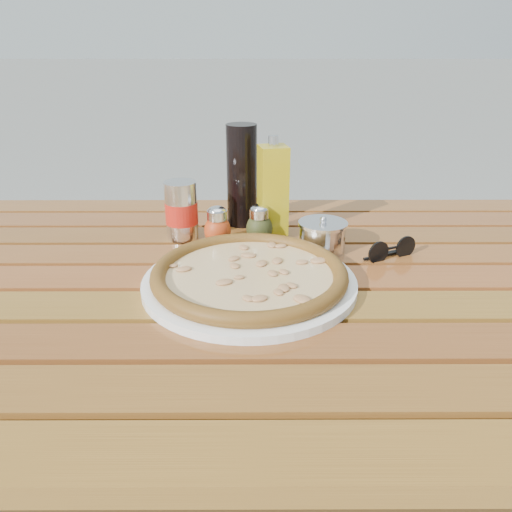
{
  "coord_description": "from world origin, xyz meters",
  "views": [
    {
      "loc": [
        -0.0,
        -0.79,
        1.14
      ],
      "look_at": [
        0.0,
        0.02,
        0.78
      ],
      "focal_mm": 35.0,
      "sensor_mm": 36.0,
      "label": 1
    }
  ],
  "objects_px": {
    "sunglasses": "(391,250)",
    "pepper_shaker": "(217,227)",
    "pizza": "(249,274)",
    "oregano_shaker": "(259,225)",
    "plate": "(249,282)",
    "dark_bottle": "(242,176)",
    "parmesan_tin": "(322,236)",
    "olive_oil_cruet": "(273,192)",
    "table": "(256,313)",
    "soda_can": "(182,211)"
  },
  "relations": [
    {
      "from": "pizza",
      "to": "oregano_shaker",
      "type": "relative_size",
      "value": 5.1
    },
    {
      "from": "table",
      "to": "plate",
      "type": "xyz_separation_m",
      "value": [
        -0.01,
        -0.04,
        0.08
      ]
    },
    {
      "from": "table",
      "to": "pepper_shaker",
      "type": "xyz_separation_m",
      "value": [
        -0.08,
        0.15,
        0.11
      ]
    },
    {
      "from": "dark_bottle",
      "to": "soda_can",
      "type": "relative_size",
      "value": 1.83
    },
    {
      "from": "oregano_shaker",
      "to": "pepper_shaker",
      "type": "bearing_deg",
      "value": -171.85
    },
    {
      "from": "plate",
      "to": "dark_bottle",
      "type": "height_order",
      "value": "dark_bottle"
    },
    {
      "from": "parmesan_tin",
      "to": "soda_can",
      "type": "bearing_deg",
      "value": 166.15
    },
    {
      "from": "dark_bottle",
      "to": "sunglasses",
      "type": "distance_m",
      "value": 0.36
    },
    {
      "from": "parmesan_tin",
      "to": "sunglasses",
      "type": "bearing_deg",
      "value": -16.66
    },
    {
      "from": "oregano_shaker",
      "to": "parmesan_tin",
      "type": "height_order",
      "value": "oregano_shaker"
    },
    {
      "from": "soda_can",
      "to": "plate",
      "type": "bearing_deg",
      "value": -57.7
    },
    {
      "from": "soda_can",
      "to": "parmesan_tin",
      "type": "relative_size",
      "value": 1.25
    },
    {
      "from": "table",
      "to": "olive_oil_cruet",
      "type": "bearing_deg",
      "value": 79.87
    },
    {
      "from": "pizza",
      "to": "oregano_shaker",
      "type": "distance_m",
      "value": 0.2
    },
    {
      "from": "pepper_shaker",
      "to": "parmesan_tin",
      "type": "distance_m",
      "value": 0.21
    },
    {
      "from": "pizza",
      "to": "parmesan_tin",
      "type": "xyz_separation_m",
      "value": [
        0.14,
        0.15,
        0.01
      ]
    },
    {
      "from": "pizza",
      "to": "dark_bottle",
      "type": "height_order",
      "value": "dark_bottle"
    },
    {
      "from": "table",
      "to": "parmesan_tin",
      "type": "relative_size",
      "value": 14.58
    },
    {
      "from": "table",
      "to": "soda_can",
      "type": "distance_m",
      "value": 0.28
    },
    {
      "from": "table",
      "to": "pizza",
      "type": "relative_size",
      "value": 3.35
    },
    {
      "from": "table",
      "to": "dark_bottle",
      "type": "distance_m",
      "value": 0.33
    },
    {
      "from": "dark_bottle",
      "to": "parmesan_tin",
      "type": "height_order",
      "value": "dark_bottle"
    },
    {
      "from": "soda_can",
      "to": "pepper_shaker",
      "type": "bearing_deg",
      "value": -26.79
    },
    {
      "from": "olive_oil_cruet",
      "to": "parmesan_tin",
      "type": "bearing_deg",
      "value": -40.05
    },
    {
      "from": "parmesan_tin",
      "to": "sunglasses",
      "type": "height_order",
      "value": "parmesan_tin"
    },
    {
      "from": "olive_oil_cruet",
      "to": "parmesan_tin",
      "type": "xyz_separation_m",
      "value": [
        0.09,
        -0.08,
        -0.07
      ]
    },
    {
      "from": "sunglasses",
      "to": "pepper_shaker",
      "type": "bearing_deg",
      "value": 143.46
    },
    {
      "from": "olive_oil_cruet",
      "to": "table",
      "type": "bearing_deg",
      "value": -100.13
    },
    {
      "from": "plate",
      "to": "sunglasses",
      "type": "relative_size",
      "value": 3.4
    },
    {
      "from": "parmesan_tin",
      "to": "sunglasses",
      "type": "relative_size",
      "value": 0.91
    },
    {
      "from": "oregano_shaker",
      "to": "dark_bottle",
      "type": "relative_size",
      "value": 0.37
    },
    {
      "from": "plate",
      "to": "sunglasses",
      "type": "distance_m",
      "value": 0.29
    },
    {
      "from": "pizza",
      "to": "sunglasses",
      "type": "height_order",
      "value": "sunglasses"
    },
    {
      "from": "table",
      "to": "plate",
      "type": "distance_m",
      "value": 0.09
    },
    {
      "from": "oregano_shaker",
      "to": "dark_bottle",
      "type": "height_order",
      "value": "dark_bottle"
    },
    {
      "from": "pepper_shaker",
      "to": "parmesan_tin",
      "type": "xyz_separation_m",
      "value": [
        0.21,
        -0.03,
        -0.01
      ]
    },
    {
      "from": "pizza",
      "to": "parmesan_tin",
      "type": "relative_size",
      "value": 4.36
    },
    {
      "from": "pizza",
      "to": "olive_oil_cruet",
      "type": "bearing_deg",
      "value": 78.79
    },
    {
      "from": "plate",
      "to": "pizza",
      "type": "xyz_separation_m",
      "value": [
        0.0,
        0.0,
        0.02
      ]
    },
    {
      "from": "pizza",
      "to": "oregano_shaker",
      "type": "bearing_deg",
      "value": 84.61
    },
    {
      "from": "pepper_shaker",
      "to": "sunglasses",
      "type": "distance_m",
      "value": 0.34
    },
    {
      "from": "pepper_shaker",
      "to": "oregano_shaker",
      "type": "relative_size",
      "value": 1.0
    },
    {
      "from": "oregano_shaker",
      "to": "pizza",
      "type": "bearing_deg",
      "value": -95.39
    },
    {
      "from": "pepper_shaker",
      "to": "sunglasses",
      "type": "bearing_deg",
      "value": -11.75
    },
    {
      "from": "parmesan_tin",
      "to": "table",
      "type": "bearing_deg",
      "value": -138.19
    },
    {
      "from": "table",
      "to": "pizza",
      "type": "xyz_separation_m",
      "value": [
        -0.01,
        -0.04,
        0.1
      ]
    },
    {
      "from": "oregano_shaker",
      "to": "olive_oil_cruet",
      "type": "distance_m",
      "value": 0.07
    },
    {
      "from": "oregano_shaker",
      "to": "sunglasses",
      "type": "height_order",
      "value": "oregano_shaker"
    },
    {
      "from": "dark_bottle",
      "to": "oregano_shaker",
      "type": "bearing_deg",
      "value": -71.76
    },
    {
      "from": "plate",
      "to": "soda_can",
      "type": "relative_size",
      "value": 3.0
    }
  ]
}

